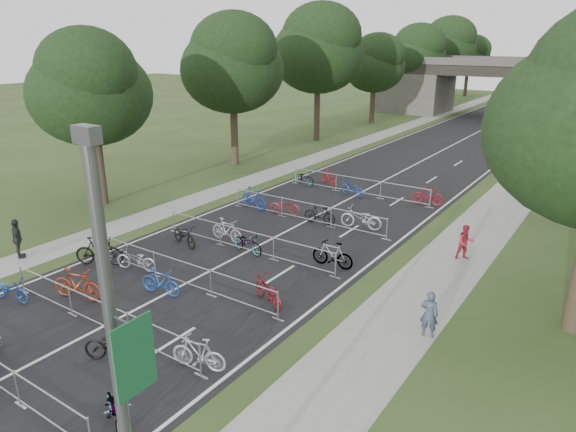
% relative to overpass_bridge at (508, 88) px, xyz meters
% --- Properties ---
extents(road, '(11.00, 140.00, 0.01)m').
position_rel_overpass_bridge_xyz_m(road, '(0.00, -15.00, -3.53)').
color(road, black).
rests_on(road, ground).
extents(sidewalk_right, '(3.00, 140.00, 0.01)m').
position_rel_overpass_bridge_xyz_m(sidewalk_right, '(8.00, -15.00, -3.53)').
color(sidewalk_right, gray).
rests_on(sidewalk_right, ground).
extents(sidewalk_left, '(2.00, 140.00, 0.01)m').
position_rel_overpass_bridge_xyz_m(sidewalk_left, '(-7.50, -15.00, -3.53)').
color(sidewalk_left, gray).
rests_on(sidewalk_left, ground).
extents(lane_markings, '(0.12, 140.00, 0.00)m').
position_rel_overpass_bridge_xyz_m(lane_markings, '(0.00, -15.00, -3.53)').
color(lane_markings, silver).
rests_on(lane_markings, ground).
extents(overpass_bridge, '(31.00, 8.00, 7.05)m').
position_rel_overpass_bridge_xyz_m(overpass_bridge, '(0.00, 0.00, 0.00)').
color(overpass_bridge, '#44423D').
rests_on(overpass_bridge, ground).
extents(lamppost, '(0.61, 0.65, 8.21)m').
position_rel_overpass_bridge_xyz_m(lamppost, '(8.33, -63.00, 0.75)').
color(lamppost, '#4C4C51').
rests_on(lamppost, ground).
extents(tree_left_0, '(6.72, 6.72, 10.25)m').
position_rel_overpass_bridge_xyz_m(tree_left_0, '(-11.39, -49.07, 2.96)').
color(tree_left_0, '#33261C').
rests_on(tree_left_0, ground).
extents(tree_left_1, '(7.56, 7.56, 11.53)m').
position_rel_overpass_bridge_xyz_m(tree_left_1, '(-11.39, -37.07, 3.77)').
color(tree_left_1, '#33261C').
rests_on(tree_left_1, ground).
extents(tree_left_2, '(8.40, 8.40, 12.81)m').
position_rel_overpass_bridge_xyz_m(tree_left_2, '(-11.39, -25.07, 4.58)').
color(tree_left_2, '#33261C').
rests_on(tree_left_2, ground).
extents(tree_left_3, '(6.72, 6.72, 10.25)m').
position_rel_overpass_bridge_xyz_m(tree_left_3, '(-11.39, -13.07, 2.96)').
color(tree_left_3, '#33261C').
rests_on(tree_left_3, ground).
extents(tree_left_4, '(7.56, 7.56, 11.53)m').
position_rel_overpass_bridge_xyz_m(tree_left_4, '(-11.39, -1.07, 3.77)').
color(tree_left_4, '#33261C').
rests_on(tree_left_4, ground).
extents(tree_left_5, '(8.40, 8.40, 12.81)m').
position_rel_overpass_bridge_xyz_m(tree_left_5, '(-11.39, 10.93, 4.58)').
color(tree_left_5, '#33261C').
rests_on(tree_left_5, ground).
extents(tree_left_6, '(6.72, 6.72, 10.25)m').
position_rel_overpass_bridge_xyz_m(tree_left_6, '(-11.39, 22.93, 2.96)').
color(tree_left_6, '#33261C').
rests_on(tree_left_6, ground).
extents(barrier_row_2, '(9.70, 0.08, 1.10)m').
position_rel_overpass_bridge_xyz_m(barrier_row_2, '(0.00, -57.80, -2.99)').
color(barrier_row_2, '#AAADB2').
rests_on(barrier_row_2, ground).
extents(barrier_row_3, '(9.70, 0.08, 1.10)m').
position_rel_overpass_bridge_xyz_m(barrier_row_3, '(0.00, -54.00, -2.99)').
color(barrier_row_3, '#AAADB2').
rests_on(barrier_row_3, ground).
extents(barrier_row_4, '(9.70, 0.08, 1.10)m').
position_rel_overpass_bridge_xyz_m(barrier_row_4, '(0.00, -50.00, -2.99)').
color(barrier_row_4, '#AAADB2').
rests_on(barrier_row_4, ground).
extents(barrier_row_5, '(9.70, 0.08, 1.10)m').
position_rel_overpass_bridge_xyz_m(barrier_row_5, '(0.00, -45.00, -2.99)').
color(barrier_row_5, '#AAADB2').
rests_on(barrier_row_5, ground).
extents(barrier_row_6, '(9.70, 0.08, 1.10)m').
position_rel_overpass_bridge_xyz_m(barrier_row_6, '(0.00, -39.00, -2.99)').
color(barrier_row_6, '#AAADB2').
rests_on(barrier_row_6, ground).
extents(bike_7, '(1.88, 1.35, 0.94)m').
position_rel_overpass_bridge_xyz_m(bike_7, '(4.30, -60.48, -3.06)').
color(bike_7, '#AAADB2').
rests_on(bike_7, ground).
extents(bike_8, '(1.85, 0.95, 0.93)m').
position_rel_overpass_bridge_xyz_m(bike_8, '(-4.30, -58.43, -3.07)').
color(bike_8, '#1D46A0').
rests_on(bike_8, ground).
extents(bike_9, '(2.12, 1.14, 1.23)m').
position_rel_overpass_bridge_xyz_m(bike_9, '(-2.36, -56.97, -2.92)').
color(bike_9, maroon).
rests_on(bike_9, ground).
extents(bike_10, '(2.07, 1.57, 1.04)m').
position_rel_overpass_bridge_xyz_m(bike_10, '(1.98, -58.63, -3.01)').
color(bike_10, black).
rests_on(bike_10, ground).
extents(bike_11, '(1.81, 0.93, 1.04)m').
position_rel_overpass_bridge_xyz_m(bike_11, '(4.30, -57.55, -3.01)').
color(bike_11, '#B9B8C0').
rests_on(bike_11, ground).
extents(bike_12, '(2.09, 1.58, 1.25)m').
position_rel_overpass_bridge_xyz_m(bike_12, '(-4.30, -54.57, -2.91)').
color(bike_12, black).
rests_on(bike_12, ground).
extents(bike_13, '(1.96, 1.14, 0.97)m').
position_rel_overpass_bridge_xyz_m(bike_13, '(-2.58, -54.07, -3.05)').
color(bike_13, '#A5A5AD').
rests_on(bike_13, ground).
extents(bike_14, '(1.81, 0.75, 1.05)m').
position_rel_overpass_bridge_xyz_m(bike_14, '(-0.10, -54.97, -3.01)').
color(bike_14, '#1A4691').
rests_on(bike_14, ground).
extents(bike_15, '(1.98, 1.37, 0.98)m').
position_rel_overpass_bridge_xyz_m(bike_15, '(3.62, -53.25, -3.04)').
color(bike_15, maroon).
rests_on(bike_15, ground).
extents(bike_16, '(2.03, 1.17, 1.01)m').
position_rel_overpass_bridge_xyz_m(bike_16, '(-2.91, -50.96, -3.03)').
color(bike_16, black).
rests_on(bike_16, ground).
extents(bike_17, '(1.91, 0.60, 1.14)m').
position_rel_overpass_bridge_xyz_m(bike_17, '(-1.56, -49.50, -2.97)').
color(bike_17, '#919298').
rests_on(bike_17, ground).
extents(bike_18, '(1.86, 0.88, 0.94)m').
position_rel_overpass_bridge_xyz_m(bike_18, '(0.08, -49.99, -3.06)').
color(bike_18, '#AAADB2').
rests_on(bike_18, ground).
extents(bike_19, '(1.92, 0.62, 1.14)m').
position_rel_overpass_bridge_xyz_m(bike_19, '(4.00, -49.18, -2.96)').
color(bike_19, '#AAADB2').
rests_on(bike_19, ground).
extents(bike_20, '(2.14, 1.05, 1.24)m').
position_rel_overpass_bridge_xyz_m(bike_20, '(-3.58, -44.87, -2.91)').
color(bike_20, navy).
rests_on(bike_20, ground).
extents(bike_21, '(1.85, 1.00, 0.92)m').
position_rel_overpass_bridge_xyz_m(bike_21, '(-1.59, -44.61, -3.07)').
color(bike_21, maroon).
rests_on(bike_21, ground).
extents(bike_22, '(1.82, 0.68, 1.07)m').
position_rel_overpass_bridge_xyz_m(bike_22, '(0.79, -44.88, -3.00)').
color(bike_22, black).
rests_on(bike_22, ground).
extents(bike_23, '(2.24, 1.09, 1.13)m').
position_rel_overpass_bridge_xyz_m(bike_23, '(2.89, -44.33, -2.97)').
color(bike_23, '#A6A8AE').
rests_on(bike_23, ground).
extents(bike_24, '(1.82, 1.07, 0.90)m').
position_rel_overpass_bridge_xyz_m(bike_24, '(-3.95, -38.89, -3.08)').
color(bike_24, '#AAADB2').
rests_on(bike_24, ground).
extents(bike_25, '(1.66, 1.17, 0.98)m').
position_rel_overpass_bridge_xyz_m(bike_25, '(-2.63, -38.01, -3.04)').
color(bike_25, maroon).
rests_on(bike_25, ground).
extents(bike_26, '(1.93, 1.13, 0.96)m').
position_rel_overpass_bridge_xyz_m(bike_26, '(-0.14, -39.44, -3.05)').
color(bike_26, '#1B3A96').
rests_on(bike_26, ground).
extents(bike_27, '(1.85, 0.78, 1.08)m').
position_rel_overpass_bridge_xyz_m(bike_27, '(4.30, -38.54, -2.99)').
color(bike_27, maroon).
rests_on(bike_27, ground).
extents(pedestrian_a, '(0.64, 0.47, 1.59)m').
position_rel_overpass_bridge_xyz_m(pedestrian_a, '(9.20, -52.08, -2.74)').
color(pedestrian_a, '#373F53').
rests_on(pedestrian_a, ground).
extents(pedestrian_b, '(0.96, 0.93, 1.56)m').
position_rel_overpass_bridge_xyz_m(pedestrian_b, '(8.35, -45.20, -2.75)').
color(pedestrian_b, maroon).
rests_on(pedestrian_b, ground).
extents(pedestrian_c, '(1.13, 0.87, 1.79)m').
position_rel_overpass_bridge_xyz_m(pedestrian_c, '(-7.86, -56.10, -2.64)').
color(pedestrian_c, '#242426').
rests_on(pedestrian_c, ground).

